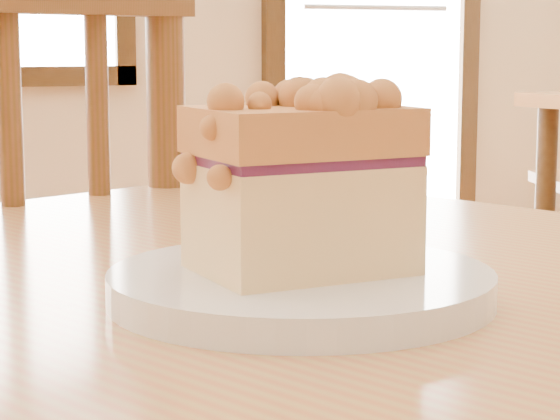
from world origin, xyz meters
The scene contains 2 objects.
plate centered at (0.21, 0.08, 0.76)m, with size 0.22×0.22×0.02m.
cake_slice centered at (0.21, 0.08, 0.82)m, with size 0.13×0.09×0.11m.
Camera 1 is at (-0.03, -0.47, 0.89)m, focal length 70.00 mm.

